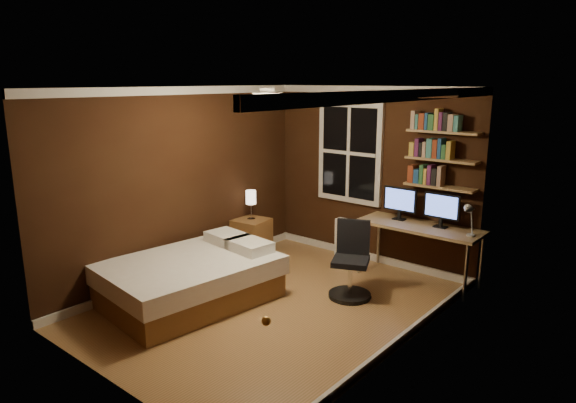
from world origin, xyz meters
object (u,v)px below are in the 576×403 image
Objects in this scene: desk at (419,230)px; monitor_right at (441,210)px; office_chair at (351,269)px; bed at (192,279)px; bedside_lamp at (251,205)px; nightstand at (252,238)px; radiator at (347,238)px; monitor_left at (400,204)px; desk_lamp at (470,220)px.

monitor_right reaches higher than desk.
desk is 1.12m from office_chair.
bedside_lamp reaches higher than bed.
monitor_right is at bearing 57.00° from bed.
monitor_right is (2.01, 2.40, 0.70)m from bed.
office_chair is (1.91, -0.26, 0.06)m from nightstand.
monitor_left is (0.90, -0.13, 0.69)m from radiator.
monitor_left reaches higher than desk.
bed reaches higher than radiator.
nightstand is at bearing 0.00° from bedside_lamp.
desk reaches higher than nightstand.
desk is 0.45m from monitor_left.
bed is 1.91m from office_chair.
monitor_left is at bearing 166.73° from desk.
monitor_right is (0.24, 0.08, 0.28)m from desk.
office_chair reaches higher than desk.
bedside_lamp is 0.93× the size of monitor_left.
monitor_left is (1.97, 0.81, 0.69)m from nightstand.
office_chair is (-0.06, -1.06, -0.63)m from monitor_left.
bed is at bearing -129.88° from monitor_right.
nightstand is at bearing 115.82° from bed.
monitor_left is at bearing 180.00° from monitor_right.
desk is at bearing 17.43° from bedside_lamp.
bed is 3.69× the size of radiator.
office_chair reaches higher than bed.
bed is 2.59m from radiator.
bedside_lamp reaches higher than office_chair.
radiator is at bearing 41.05° from bedside_lamp.
desk_lamp reaches higher than desk.
desk_lamp reaches higher than nightstand.
bedside_lamp is at bearing 115.82° from bed.
monitor_left is at bearing 22.19° from bedside_lamp.
desk is at bearing 10.05° from nightstand.
desk is 3.61× the size of desk_lamp.
bedside_lamp reaches higher than radiator.
nightstand is 3.13m from desk_lamp.
radiator is at bearing 170.07° from desk_lamp.
monitor_left is 1.24m from office_chair.
monitor_left is 0.50× the size of office_chair.
bedside_lamp is at bearing -162.57° from desk.
bedside_lamp is 0.77× the size of radiator.
bed reaches higher than nightstand.
desk reaches higher than bed.
monitor_right reaches higher than radiator.
bedside_lamp is 2.68m from monitor_right.
monitor_right is 0.50× the size of office_chair.
monitor_left is at bearing 14.80° from nightstand.
monitor_left is 1.00× the size of monitor_right.
office_chair is (0.83, -1.20, 0.07)m from radiator.
radiator is 2.06m from desk_lamp.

